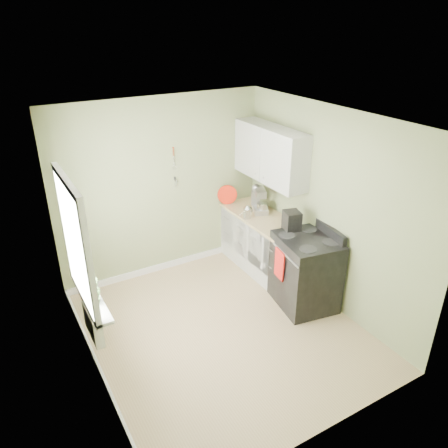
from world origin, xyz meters
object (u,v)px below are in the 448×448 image
stove (305,271)px  stand_mixer (260,201)px  coffee_maker (291,224)px  kettle (247,212)px

stove → stand_mixer: (0.07, 1.25, 0.57)m
stand_mixer → coffee_maker: size_ratio=1.15×
stand_mixer → coffee_maker: stand_mixer is taller
stove → stand_mixer: 1.37m
stove → coffee_maker: (-0.02, 0.35, 0.57)m
stove → stand_mixer: bearing=86.9°
stove → kettle: bearing=101.4°
stove → coffee_maker: coffee_maker is taller
stand_mixer → kettle: stand_mixer is taller
coffee_maker → stove: bearing=-87.1°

